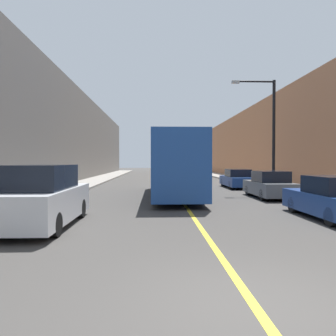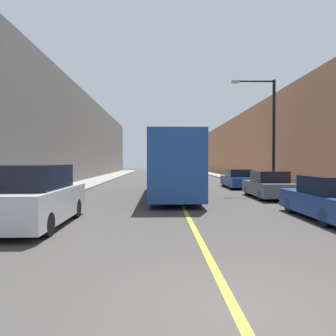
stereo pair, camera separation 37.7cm
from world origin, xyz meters
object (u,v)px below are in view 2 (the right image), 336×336
Objects in this scene: car_right_mid at (268,186)px; car_right_near at (329,200)px; car_right_far at (238,179)px; street_lamp_right at (270,126)px; parked_suv_left at (37,198)px; bus at (172,165)px.

car_right_near is at bearing -90.87° from car_right_mid.
car_right_far is at bearing 90.39° from car_right_mid.
car_right_mid is 0.59× the size of street_lamp_right.
car_right_far is at bearing 56.11° from parked_suv_left.
bus is at bearing -162.62° from street_lamp_right.
street_lamp_right is at bearing 44.71° from parked_suv_left.
car_right_mid is at bearing 89.13° from car_right_near.
car_right_near is at bearing 5.76° from parked_suv_left.
parked_suv_left reaches higher than car_right_far.
bus reaches higher than parked_suv_left.
street_lamp_right reaches higher than car_right_mid.
car_right_near is at bearing -90.23° from car_right_far.
bus is 1.63× the size of street_lamp_right.
parked_suv_left is at bearing -123.89° from car_right_far.
bus is at bearing 62.77° from parked_suv_left.
parked_suv_left is 16.09m from street_lamp_right.
parked_suv_left is 0.68× the size of street_lamp_right.
bus is at bearing -132.46° from car_right_far.
parked_suv_left is 1.15× the size of car_right_mid.
car_right_mid is at bearing -109.35° from street_lamp_right.
car_right_near is 1.06× the size of car_right_mid.
car_right_near is 10.78m from street_lamp_right.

